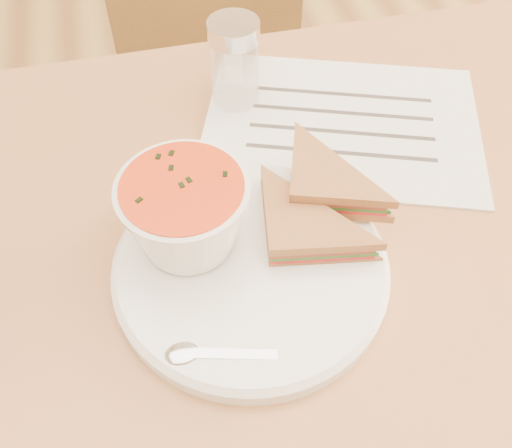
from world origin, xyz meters
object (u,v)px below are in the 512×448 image
object	(u,v)px
soup_bowl	(186,217)
condiment_shaker	(235,63)
chair_far	(200,111)
plate	(251,268)
dining_table	(271,380)

from	to	relation	value
soup_bowl	condiment_shaker	xyz separation A→B (m)	(0.09, 0.22, -0.00)
chair_far	plate	size ratio (longest dim) A/B	3.39
soup_bowl	condiment_shaker	size ratio (longest dim) A/B	1.11
chair_far	soup_bowl	world-z (taller)	chair_far
dining_table	soup_bowl	size ratio (longest dim) A/B	8.27
dining_table	soup_bowl	world-z (taller)	soup_bowl
plate	condiment_shaker	xyz separation A→B (m)	(0.04, 0.26, 0.05)
plate	soup_bowl	world-z (taller)	soup_bowl
condiment_shaker	soup_bowl	bearing A→B (deg)	-112.87
dining_table	condiment_shaker	distance (m)	0.48
dining_table	chair_far	xyz separation A→B (m)	(-0.01, 0.56, 0.08)
condiment_shaker	chair_far	bearing A→B (deg)	91.73
chair_far	soup_bowl	xyz separation A→B (m)	(-0.08, -0.56, 0.36)
plate	condiment_shaker	size ratio (longest dim) A/B	2.44
dining_table	condiment_shaker	size ratio (longest dim) A/B	9.16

